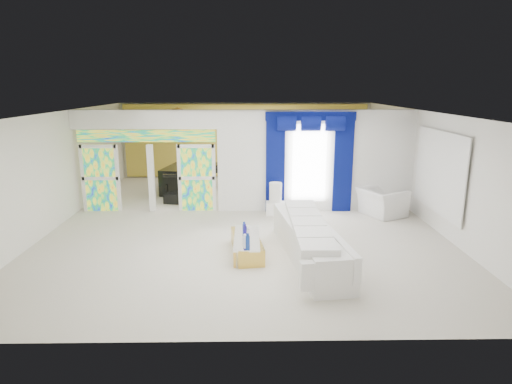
{
  "coord_description": "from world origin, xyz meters",
  "views": [
    {
      "loc": [
        0.12,
        -11.76,
        3.68
      ],
      "look_at": [
        0.3,
        -1.2,
        1.1
      ],
      "focal_mm": 30.71,
      "sensor_mm": 36.0,
      "label": 1
    }
  ],
  "objects_px": {
    "armchair": "(382,202)",
    "white_sofa": "(309,242)",
    "console_table": "(286,208)",
    "coffee_table": "(247,246)",
    "grand_piano": "(186,179)"
  },
  "relations": [
    {
      "from": "coffee_table",
      "to": "armchair",
      "type": "xyz_separation_m",
      "value": [
        3.89,
        2.92,
        0.2
      ]
    },
    {
      "from": "console_table",
      "to": "grand_piano",
      "type": "height_order",
      "value": "grand_piano"
    },
    {
      "from": "white_sofa",
      "to": "console_table",
      "type": "distance_m",
      "value": 3.31
    },
    {
      "from": "armchair",
      "to": "coffee_table",
      "type": "bearing_deg",
      "value": 102.16
    },
    {
      "from": "armchair",
      "to": "white_sofa",
      "type": "bearing_deg",
      "value": 116.98
    },
    {
      "from": "white_sofa",
      "to": "grand_piano",
      "type": "height_order",
      "value": "grand_piano"
    },
    {
      "from": "coffee_table",
      "to": "grand_piano",
      "type": "height_order",
      "value": "grand_piano"
    },
    {
      "from": "coffee_table",
      "to": "grand_piano",
      "type": "distance_m",
      "value": 6.31
    },
    {
      "from": "white_sofa",
      "to": "grand_piano",
      "type": "distance_m",
      "value": 7.15
    },
    {
      "from": "console_table",
      "to": "armchair",
      "type": "distance_m",
      "value": 2.78
    },
    {
      "from": "coffee_table",
      "to": "console_table",
      "type": "xyz_separation_m",
      "value": [
        1.12,
        3.0,
        0.0
      ]
    },
    {
      "from": "coffee_table",
      "to": "console_table",
      "type": "distance_m",
      "value": 3.2
    },
    {
      "from": "coffee_table",
      "to": "armchair",
      "type": "height_order",
      "value": "armchair"
    },
    {
      "from": "coffee_table",
      "to": "console_table",
      "type": "height_order",
      "value": "console_table"
    },
    {
      "from": "white_sofa",
      "to": "armchair",
      "type": "height_order",
      "value": "armchair"
    }
  ]
}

